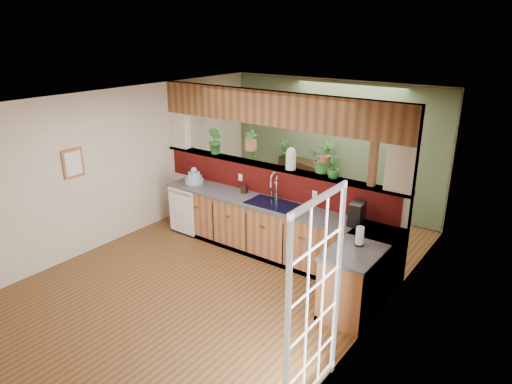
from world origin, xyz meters
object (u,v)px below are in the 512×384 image
Objects in this scene: glass_jar at (291,158)px; soap_dispenser at (244,187)px; coffee_maker at (356,215)px; paper_towel at (360,236)px; shelving_console at (305,182)px; dish_stack at (194,178)px; faucet at (275,185)px.

soap_dispenser is at bearing -162.76° from glass_jar.
coffee_maker reaches higher than paper_towel.
soap_dispenser is 0.16× the size of shelving_console.
soap_dispenser is 2.48m from paper_towel.
shelving_console is at bearing 91.21° from soap_dispenser.
faucet is at bearing 4.62° from dish_stack.
soap_dispenser is at bearing 163.75° from paper_towel.
dish_stack is 1.04m from soap_dispenser.
faucet reaches higher than dish_stack.
faucet is at bearing -124.95° from glass_jar.
glass_jar is at bearing 55.05° from faucet.
paper_towel is (2.38, -0.69, 0.02)m from soap_dispenser.
faucet is 0.62m from soap_dispenser.
shelving_console is (-2.43, 2.83, -0.52)m from paper_towel.
coffee_maker is 1.46m from glass_jar.
coffee_maker is at bearing -5.35° from faucet.
shelving_console is at bearing 107.01° from faucet.
shelving_console is (-2.12, 2.26, -0.55)m from coffee_maker.
dish_stack is at bearing -173.51° from soap_dispenser.
soap_dispenser reaches higher than shelving_console.
glass_jar is (-1.63, 0.93, 0.55)m from paper_towel.
shelving_console is at bearing 66.29° from dish_stack.
dish_stack is 0.94× the size of glass_jar.
coffee_maker is (2.08, -0.12, 0.05)m from soap_dispenser.
coffee_maker is at bearing -3.40° from soap_dispenser.
paper_towel is (1.78, -0.71, -0.14)m from faucet.
shelving_console is at bearing 126.21° from coffee_maker.
coffee_maker reaches higher than shelving_console.
paper_towel is at bearing -68.81° from coffee_maker.
dish_stack is 3.11m from coffee_maker.
coffee_maker is 0.25× the size of shelving_console.
paper_towel reaches higher than shelving_console.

